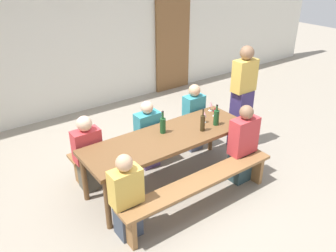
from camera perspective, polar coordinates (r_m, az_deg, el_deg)
The scene contains 18 objects.
ground_plane at distance 5.00m, azimuth 0.00°, elevation -9.22°, with size 24.00×24.00×0.00m, color gray.
back_wall at distance 6.93m, azimuth -15.79°, elevation 14.85°, with size 14.00×0.20×3.20m, color silver.
wooden_door at distance 8.00m, azimuth 0.80°, elevation 13.33°, with size 0.90×0.06×2.10m, color brown.
tasting_table at distance 4.63m, azimuth 0.00°, elevation -2.47°, with size 2.35×0.77×0.75m.
bench_near at distance 4.35m, azimuth 5.38°, elevation -9.70°, with size 2.25×0.30×0.45m.
bench_far at distance 5.28m, azimuth -4.37°, elevation -2.44°, with size 2.25×0.30×0.45m.
wine_bottle_0 at distance 4.62m, azimuth -0.85°, elevation 0.17°, with size 0.08×0.08×0.32m.
wine_bottle_1 at distance 4.88m, azimuth 7.99°, elevation 1.45°, with size 0.08×0.08×0.31m.
wine_bottle_2 at distance 4.69m, azimuth 5.75°, elevation 0.54°, with size 0.06×0.06×0.33m.
wine_glass_0 at distance 5.31m, azimuth 7.07°, elevation 3.60°, with size 0.06×0.06×0.16m.
wine_glass_1 at distance 4.93m, azimuth 6.04°, elevation 1.89°, with size 0.06×0.06×0.17m.
wine_glass_2 at distance 5.14m, azimuth 7.76°, elevation 2.64°, with size 0.06×0.06×0.15m.
seated_guest_near_0 at distance 3.93m, azimuth -6.86°, elevation -11.83°, with size 0.35×0.24×1.07m.
seated_guest_near_1 at distance 4.87m, azimuth 12.22°, elevation -3.28°, with size 0.40×0.24×1.16m.
seated_guest_far_0 at distance 4.74m, azimuth -13.07°, elevation -4.70°, with size 0.37×0.24×1.09m.
seated_guest_far_1 at distance 5.11m, azimuth -3.35°, elevation -1.73°, with size 0.36×0.24×1.06m.
seated_guest_far_2 at distance 5.55m, azimuth 4.22°, elevation 1.17°, with size 0.32×0.24×1.12m.
standing_host at distance 5.63m, azimuth 12.14°, elevation 4.27°, with size 0.38×0.24×1.70m.
Camera 1 is at (-2.35, -3.26, 2.97)m, focal length 36.88 mm.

